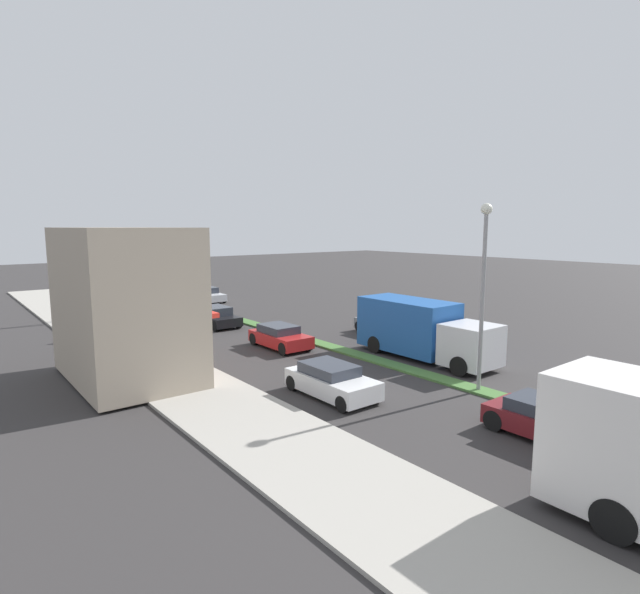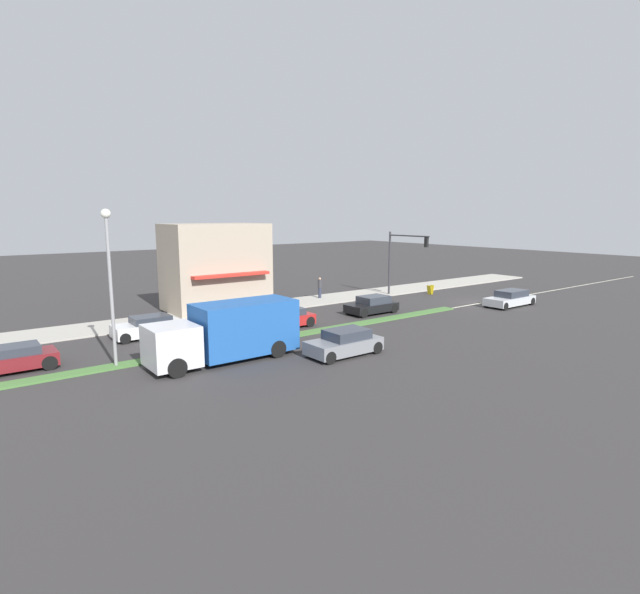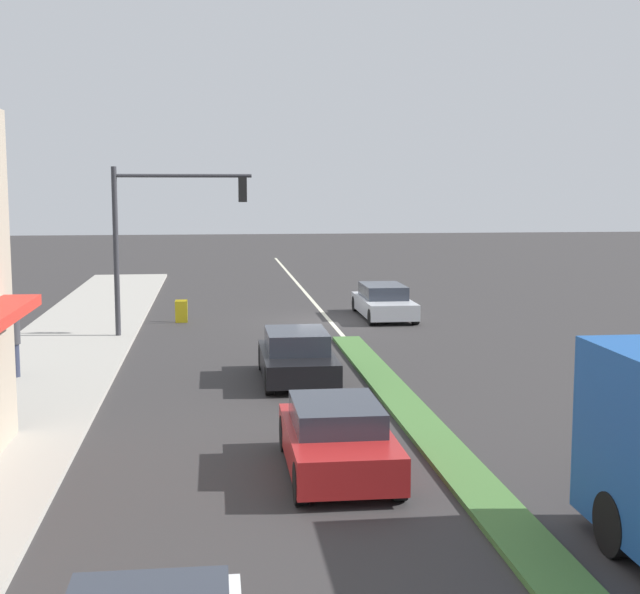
{
  "view_description": "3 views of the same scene",
  "coord_description": "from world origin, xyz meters",
  "px_view_note": "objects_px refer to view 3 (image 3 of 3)",
  "views": [
    {
      "loc": [
        16.99,
        40.04,
        6.58
      ],
      "look_at": [
        -1.88,
        16.09,
        2.27
      ],
      "focal_mm": 28.0,
      "sensor_mm": 36.0,
      "label": 1
    },
    {
      "loc": [
        -24.21,
        34.91,
        7.2
      ],
      "look_at": [
        0.63,
        16.06,
        2.05
      ],
      "focal_mm": 28.0,
      "sensor_mm": 36.0,
      "label": 2
    },
    {
      "loc": [
        4.33,
        32.98,
        5.08
      ],
      "look_at": [
        1.77,
        11.59,
        2.39
      ],
      "focal_mm": 50.0,
      "sensor_mm": 36.0,
      "label": 3
    }
  ],
  "objects_px": {
    "warning_aframe_sign": "(181,311)",
    "suv_black": "(297,357)",
    "hatchback_red": "(337,439)",
    "pedestrian": "(14,342)",
    "traffic_signal_main": "(159,222)",
    "sedan_silver": "(384,302)"
  },
  "relations": [
    {
      "from": "hatchback_red",
      "to": "sedan_silver",
      "type": "xyz_separation_m",
      "value": [
        -4.4,
        -18.54,
        -0.0
      ]
    },
    {
      "from": "sedan_silver",
      "to": "warning_aframe_sign",
      "type": "bearing_deg",
      "value": 3.28
    },
    {
      "from": "traffic_signal_main",
      "to": "warning_aframe_sign",
      "type": "relative_size",
      "value": 6.69
    },
    {
      "from": "pedestrian",
      "to": "hatchback_red",
      "type": "height_order",
      "value": "pedestrian"
    },
    {
      "from": "warning_aframe_sign",
      "to": "hatchback_red",
      "type": "relative_size",
      "value": 0.22
    },
    {
      "from": "suv_black",
      "to": "warning_aframe_sign",
      "type": "bearing_deg",
      "value": -72.06
    },
    {
      "from": "pedestrian",
      "to": "warning_aframe_sign",
      "type": "height_order",
      "value": "pedestrian"
    },
    {
      "from": "traffic_signal_main",
      "to": "hatchback_red",
      "type": "xyz_separation_m",
      "value": [
        -3.92,
        14.76,
        -3.29
      ]
    },
    {
      "from": "hatchback_red",
      "to": "traffic_signal_main",
      "type": "bearing_deg",
      "value": -75.11
    },
    {
      "from": "pedestrian",
      "to": "hatchback_red",
      "type": "bearing_deg",
      "value": 131.13
    },
    {
      "from": "warning_aframe_sign",
      "to": "sedan_silver",
      "type": "distance_m",
      "value": 7.79
    },
    {
      "from": "warning_aframe_sign",
      "to": "sedan_silver",
      "type": "height_order",
      "value": "sedan_silver"
    },
    {
      "from": "traffic_signal_main",
      "to": "pedestrian",
      "type": "bearing_deg",
      "value": 61.63
    },
    {
      "from": "hatchback_red",
      "to": "warning_aframe_sign",
      "type": "bearing_deg",
      "value": -79.44
    },
    {
      "from": "hatchback_red",
      "to": "suv_black",
      "type": "xyz_separation_m",
      "value": [
        -0.0,
        -7.67,
        0.01
      ]
    },
    {
      "from": "pedestrian",
      "to": "sedan_silver",
      "type": "relative_size",
      "value": 0.39
    },
    {
      "from": "suv_black",
      "to": "traffic_signal_main",
      "type": "bearing_deg",
      "value": -61.01
    },
    {
      "from": "pedestrian",
      "to": "suv_black",
      "type": "xyz_separation_m",
      "value": [
        -7.35,
        0.74,
        -0.43
      ]
    },
    {
      "from": "hatchback_red",
      "to": "suv_black",
      "type": "relative_size",
      "value": 0.98
    },
    {
      "from": "warning_aframe_sign",
      "to": "sedan_silver",
      "type": "bearing_deg",
      "value": -176.72
    },
    {
      "from": "traffic_signal_main",
      "to": "pedestrian",
      "type": "relative_size",
      "value": 3.16
    },
    {
      "from": "warning_aframe_sign",
      "to": "suv_black",
      "type": "distance_m",
      "value": 10.96
    }
  ]
}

